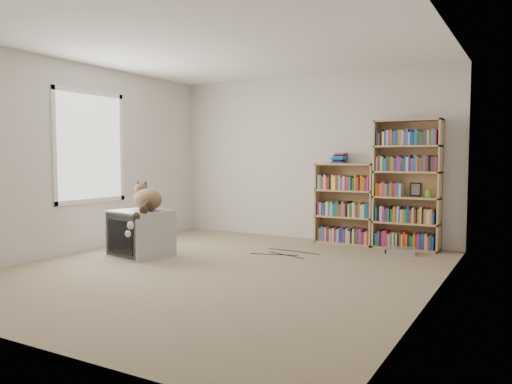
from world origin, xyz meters
The scene contains 17 objects.
floor centered at (0.00, 0.00, 0.00)m, with size 4.50×5.00×0.01m, color tan.
wall_back centered at (0.00, 2.50, 1.25)m, with size 4.50×0.02×2.50m, color beige.
wall_front centered at (0.00, -2.50, 1.25)m, with size 4.50×0.02×2.50m, color beige.
wall_left centered at (-2.25, 0.00, 1.25)m, with size 0.02×5.00×2.50m, color beige.
wall_right centered at (2.25, 0.00, 1.25)m, with size 0.02×5.00×2.50m, color beige.
ceiling centered at (0.00, 0.00, 2.50)m, with size 4.50×5.00×0.02m, color white.
window centered at (-2.24, 0.20, 1.40)m, with size 0.02×1.22×1.52m, color white.
crt_tv centered at (-1.33, 0.19, 0.29)m, with size 0.78×0.73×0.59m.
cat centered at (-1.24, 0.16, 0.69)m, with size 0.64×0.80×0.61m.
bookcase_tall centered at (1.50, 2.36, 0.84)m, with size 0.88×0.30×1.77m.
bookcase_short centered at (0.62, 2.36, 0.53)m, with size 0.85×0.30×1.17m.
book_stack centered at (0.53, 2.36, 1.25)m, with size 0.18×0.24×0.15m, color red.
green_mug centered at (1.79, 2.34, 0.77)m, with size 0.09×0.09×0.10m, color #64A22E.
framed_print centered at (1.60, 2.44, 0.82)m, with size 0.14×0.01×0.19m, color black.
dvd_player centered at (1.53, 1.94, 0.04)m, with size 0.35×0.25×0.08m, color #B5B5BA.
wall_outlet centered at (-2.24, 0.53, 0.32)m, with size 0.01×0.08×0.13m, color silver.
floor_cables centered at (0.27, 1.25, 0.00)m, with size 1.20×0.70×0.01m, color black, non-canonical shape.
Camera 1 is at (3.03, -4.59, 1.26)m, focal length 35.00 mm.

